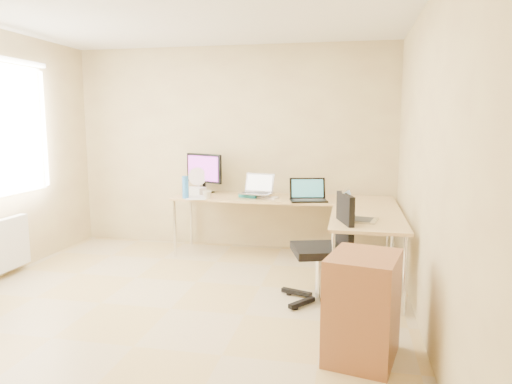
% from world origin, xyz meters
% --- Properties ---
extents(floor, '(4.50, 4.50, 0.00)m').
position_xyz_m(floor, '(0.00, 0.00, 0.00)').
color(floor, tan).
rests_on(floor, ground).
extents(ceiling, '(4.50, 4.50, 0.00)m').
position_xyz_m(ceiling, '(0.00, 0.00, 2.60)').
color(ceiling, white).
rests_on(ceiling, ground).
extents(wall_back, '(4.50, 0.00, 4.50)m').
position_xyz_m(wall_back, '(0.00, 2.25, 1.30)').
color(wall_back, '#D0BF86').
rests_on(wall_back, ground).
extents(wall_right, '(0.00, 4.50, 4.50)m').
position_xyz_m(wall_right, '(2.10, 0.00, 1.30)').
color(wall_right, '#D0BF86').
rests_on(wall_right, ground).
extents(desk_main, '(2.65, 0.70, 0.73)m').
position_xyz_m(desk_main, '(0.72, 1.85, 0.36)').
color(desk_main, tan).
rests_on(desk_main, ground).
extents(desk_return, '(0.70, 1.30, 0.73)m').
position_xyz_m(desk_return, '(1.70, 0.85, 0.36)').
color(desk_return, tan).
rests_on(desk_return, ground).
extents(monitor, '(0.61, 0.44, 0.51)m').
position_xyz_m(monitor, '(-0.33, 2.05, 0.98)').
color(monitor, black).
rests_on(monitor, desk_main).
extents(book_stack, '(0.31, 0.36, 0.05)m').
position_xyz_m(book_stack, '(0.35, 1.86, 0.76)').
color(book_stack, '#1A7475').
rests_on(book_stack, desk_main).
extents(laptop_center, '(0.42, 0.36, 0.24)m').
position_xyz_m(laptop_center, '(0.43, 1.73, 0.90)').
color(laptop_center, silver).
rests_on(laptop_center, desk_main).
extents(laptop_black, '(0.48, 0.39, 0.26)m').
position_xyz_m(laptop_black, '(1.06, 1.64, 0.86)').
color(laptop_black, black).
rests_on(laptop_black, desk_main).
extents(keyboard, '(0.46, 0.26, 0.02)m').
position_xyz_m(keyboard, '(0.47, 1.78, 0.74)').
color(keyboard, white).
rests_on(keyboard, desk_main).
extents(mouse, '(0.11, 0.08, 0.04)m').
position_xyz_m(mouse, '(1.00, 1.73, 0.75)').
color(mouse, silver).
rests_on(mouse, desk_main).
extents(mug, '(0.13, 0.13, 0.10)m').
position_xyz_m(mug, '(-0.13, 1.55, 0.78)').
color(mug, beige).
rests_on(mug, desk_main).
extents(cd_stack, '(0.14, 0.14, 0.03)m').
position_xyz_m(cd_stack, '(0.30, 1.87, 0.75)').
color(cd_stack, silver).
rests_on(cd_stack, desk_main).
extents(water_bottle, '(0.09, 0.09, 0.27)m').
position_xyz_m(water_bottle, '(-0.40, 1.55, 0.86)').
color(water_bottle, blue).
rests_on(water_bottle, desk_main).
extents(papers, '(0.31, 0.38, 0.01)m').
position_xyz_m(papers, '(-0.28, 1.61, 0.73)').
color(papers, silver).
rests_on(papers, desk_main).
extents(white_box, '(0.27, 0.22, 0.09)m').
position_xyz_m(white_box, '(-0.40, 1.88, 0.77)').
color(white_box, silver).
rests_on(white_box, desk_main).
extents(desk_fan, '(0.29, 0.29, 0.30)m').
position_xyz_m(desk_fan, '(-0.40, 2.05, 0.88)').
color(desk_fan, silver).
rests_on(desk_fan, desk_main).
extents(black_cup, '(0.09, 0.09, 0.12)m').
position_xyz_m(black_cup, '(1.46, 1.55, 0.79)').
color(black_cup, black).
rests_on(black_cup, desk_main).
extents(laptop_return, '(0.40, 0.34, 0.23)m').
position_xyz_m(laptop_return, '(1.63, 0.64, 0.85)').
color(laptop_return, silver).
rests_on(laptop_return, desk_return).
extents(office_chair, '(0.75, 0.75, 1.00)m').
position_xyz_m(office_chair, '(1.27, 0.45, 0.50)').
color(office_chair, black).
rests_on(office_chair, ground).
extents(cabinet, '(0.55, 0.63, 0.76)m').
position_xyz_m(cabinet, '(1.64, -0.55, 0.36)').
color(cabinet, brown).
rests_on(cabinet, ground).
extents(radiator, '(0.09, 0.80, 0.55)m').
position_xyz_m(radiator, '(-2.03, 0.40, 0.35)').
color(radiator, white).
rests_on(radiator, ground).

